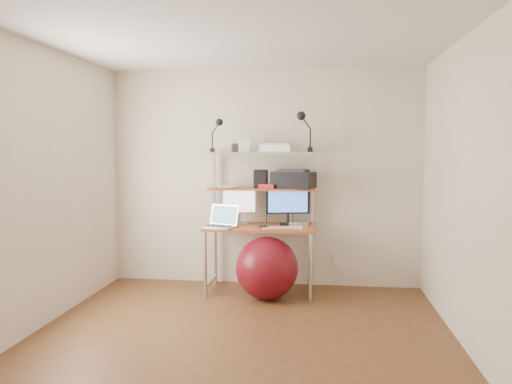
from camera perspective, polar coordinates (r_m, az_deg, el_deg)
room at (r=4.03m, az=-1.94°, el=0.16°), size 3.60×3.60×3.60m
computer_desk at (r=5.54m, az=0.55°, el=-1.58°), size 1.20×0.60×1.57m
wall_outlet at (r=5.89m, az=9.18°, el=-7.71°), size 0.08×0.01×0.12m
monitor_silver at (r=5.62m, az=-1.91°, el=-1.26°), size 0.39×0.19×0.45m
monitor_black at (r=5.58m, az=3.68°, el=-1.23°), size 0.49×0.17×0.49m
laptop at (r=5.45m, az=-3.88°, el=-3.46°), size 0.41×0.37×0.30m
keyboard at (r=5.36m, az=2.64°, el=-4.08°), size 0.39×0.19×0.01m
mouse at (r=5.35m, az=4.96°, el=-4.04°), size 0.09×0.07×0.02m
mac_mini at (r=5.60m, az=5.00°, el=-3.55°), size 0.23×0.23×0.04m
phone at (r=5.39m, az=0.84°, el=-4.01°), size 0.11×0.16×0.01m
printer at (r=5.55m, az=4.32°, el=1.46°), size 0.51×0.42×0.21m
nas_cube at (r=5.58m, az=0.55°, el=1.53°), size 0.15×0.15×0.20m
red_box at (r=5.52m, az=1.30°, el=0.68°), size 0.19×0.15×0.05m
scanner at (r=5.54m, az=2.54°, el=5.05°), size 0.41×0.32×0.10m
box_white at (r=5.57m, az=-1.31°, el=5.36°), size 0.14×0.12×0.15m
box_grey at (r=5.62m, az=-2.26°, el=5.09°), size 0.12×0.12×0.10m
clip_lamp_left at (r=5.56m, az=-4.38°, el=7.34°), size 0.15×0.08×0.37m
clip_lamp_right at (r=5.48m, az=5.41°, el=7.92°), size 0.18×0.10×0.44m
exercise_ball at (r=5.32m, az=1.25°, el=-8.69°), size 0.66×0.66×0.66m
paper_stack at (r=5.65m, az=-3.33°, el=0.63°), size 0.32×0.37×0.02m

